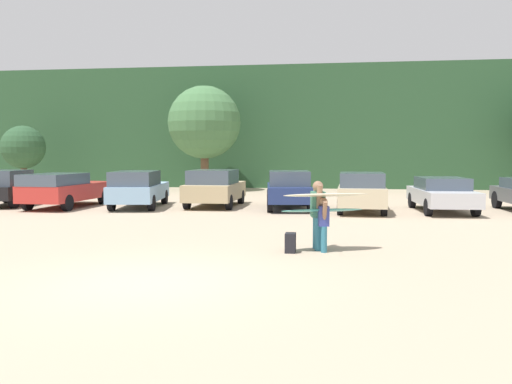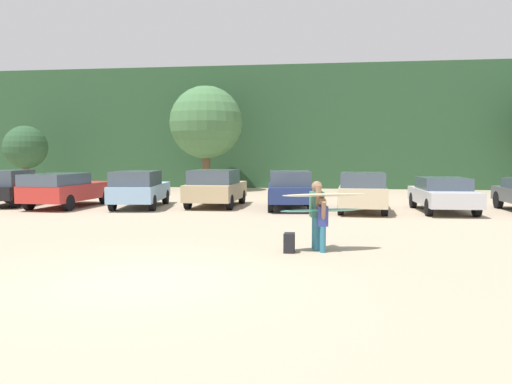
{
  "view_description": "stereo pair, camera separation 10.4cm",
  "coord_description": "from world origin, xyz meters",
  "px_view_note": "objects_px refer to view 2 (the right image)",
  "views": [
    {
      "loc": [
        3.28,
        -9.19,
        2.29
      ],
      "look_at": [
        0.9,
        7.53,
        1.08
      ],
      "focal_mm": 38.07,
      "sensor_mm": 36.0,
      "label": 1
    },
    {
      "loc": [
        3.38,
        -9.18,
        2.29
      ],
      "look_at": [
        0.9,
        7.53,
        1.08
      ],
      "focal_mm": 38.07,
      "sensor_mm": 36.0,
      "label": 2
    }
  ],
  "objects_px": {
    "surfboard_teal": "(321,210)",
    "parked_car_silver": "(443,194)",
    "parked_car_red": "(65,189)",
    "backpack_dropped": "(289,243)",
    "parked_car_sky_blue": "(139,188)",
    "parked_car_tan": "(216,187)",
    "parked_car_champagne": "(362,191)",
    "person_child": "(322,221)",
    "person_adult": "(317,211)",
    "parked_car_black": "(9,187)",
    "surfboard_cream": "(325,195)",
    "parked_car_navy": "(290,189)"
  },
  "relations": [
    {
      "from": "parked_car_navy",
      "to": "surfboard_teal",
      "type": "distance_m",
      "value": 9.47
    },
    {
      "from": "parked_car_navy",
      "to": "parked_car_tan",
      "type": "bearing_deg",
      "value": 72.49
    },
    {
      "from": "person_child",
      "to": "person_adult",
      "type": "bearing_deg",
      "value": -73.3
    },
    {
      "from": "parked_car_black",
      "to": "surfboard_cream",
      "type": "xyz_separation_m",
      "value": [
        13.87,
        -9.13,
        0.49
      ]
    },
    {
      "from": "person_adult",
      "to": "surfboard_cream",
      "type": "relative_size",
      "value": 0.77
    },
    {
      "from": "parked_car_champagne",
      "to": "backpack_dropped",
      "type": "height_order",
      "value": "parked_car_champagne"
    },
    {
      "from": "parked_car_navy",
      "to": "parked_car_champagne",
      "type": "bearing_deg",
      "value": -108.93
    },
    {
      "from": "parked_car_tan",
      "to": "surfboard_teal",
      "type": "xyz_separation_m",
      "value": [
        4.78,
        -9.94,
        0.12
      ]
    },
    {
      "from": "parked_car_navy",
      "to": "person_adult",
      "type": "relative_size",
      "value": 2.6
    },
    {
      "from": "parked_car_tan",
      "to": "parked_car_silver",
      "type": "bearing_deg",
      "value": -94.3
    },
    {
      "from": "person_child",
      "to": "backpack_dropped",
      "type": "distance_m",
      "value": 0.92
    },
    {
      "from": "parked_car_black",
      "to": "backpack_dropped",
      "type": "xyz_separation_m",
      "value": [
        13.06,
        -9.4,
        -0.6
      ]
    },
    {
      "from": "parked_car_silver",
      "to": "surfboard_teal",
      "type": "height_order",
      "value": "parked_car_silver"
    },
    {
      "from": "person_adult",
      "to": "surfboard_cream",
      "type": "height_order",
      "value": "person_adult"
    },
    {
      "from": "parked_car_silver",
      "to": "surfboard_teal",
      "type": "relative_size",
      "value": 2.26
    },
    {
      "from": "backpack_dropped",
      "to": "surfboard_cream",
      "type": "bearing_deg",
      "value": 18.13
    },
    {
      "from": "parked_car_sky_blue",
      "to": "backpack_dropped",
      "type": "relative_size",
      "value": 10.39
    },
    {
      "from": "person_child",
      "to": "parked_car_navy",
      "type": "bearing_deg",
      "value": -91.51
    },
    {
      "from": "parked_car_black",
      "to": "surfboard_cream",
      "type": "bearing_deg",
      "value": -130.15
    },
    {
      "from": "surfboard_teal",
      "to": "surfboard_cream",
      "type": "height_order",
      "value": "surfboard_cream"
    },
    {
      "from": "backpack_dropped",
      "to": "surfboard_teal",
      "type": "bearing_deg",
      "value": 27.88
    },
    {
      "from": "surfboard_teal",
      "to": "backpack_dropped",
      "type": "distance_m",
      "value": 1.09
    },
    {
      "from": "parked_car_tan",
      "to": "parked_car_navy",
      "type": "bearing_deg",
      "value": -99.87
    },
    {
      "from": "parked_car_champagne",
      "to": "person_adult",
      "type": "height_order",
      "value": "person_adult"
    },
    {
      "from": "surfboard_teal",
      "to": "parked_car_silver",
      "type": "bearing_deg",
      "value": -136.39
    },
    {
      "from": "parked_car_red",
      "to": "surfboard_teal",
      "type": "xyz_separation_m",
      "value": [
        10.98,
        -8.64,
        0.16
      ]
    },
    {
      "from": "parked_car_navy",
      "to": "surfboard_teal",
      "type": "height_order",
      "value": "parked_car_navy"
    },
    {
      "from": "parked_car_red",
      "to": "parked_car_champagne",
      "type": "height_order",
      "value": "parked_car_champagne"
    },
    {
      "from": "surfboard_teal",
      "to": "surfboard_cream",
      "type": "distance_m",
      "value": 0.4
    },
    {
      "from": "parked_car_champagne",
      "to": "parked_car_silver",
      "type": "xyz_separation_m",
      "value": [
        3.1,
        0.42,
        -0.08
      ]
    },
    {
      "from": "parked_car_black",
      "to": "person_adult",
      "type": "relative_size",
      "value": 2.53
    },
    {
      "from": "parked_car_navy",
      "to": "backpack_dropped",
      "type": "bearing_deg",
      "value": 177.81
    },
    {
      "from": "parked_car_red",
      "to": "backpack_dropped",
      "type": "height_order",
      "value": "parked_car_red"
    },
    {
      "from": "parked_car_red",
      "to": "person_child",
      "type": "height_order",
      "value": "parked_car_red"
    },
    {
      "from": "parked_car_sky_blue",
      "to": "surfboard_teal",
      "type": "relative_size",
      "value": 2.26
    },
    {
      "from": "parked_car_sky_blue",
      "to": "person_adult",
      "type": "distance_m",
      "value": 11.76
    },
    {
      "from": "parked_car_tan",
      "to": "parked_car_silver",
      "type": "xyz_separation_m",
      "value": [
        9.24,
        -0.79,
        -0.11
      ]
    },
    {
      "from": "parked_car_sky_blue",
      "to": "parked_car_tan",
      "type": "distance_m",
      "value": 3.21
    },
    {
      "from": "parked_car_champagne",
      "to": "surfboard_teal",
      "type": "bearing_deg",
      "value": 173.17
    },
    {
      "from": "person_child",
      "to": "parked_car_sky_blue",
      "type": "bearing_deg",
      "value": -60.18
    },
    {
      "from": "person_adult",
      "to": "backpack_dropped",
      "type": "distance_m",
      "value": 1.04
    },
    {
      "from": "parked_car_champagne",
      "to": "person_adult",
      "type": "relative_size",
      "value": 2.77
    },
    {
      "from": "backpack_dropped",
      "to": "parked_car_navy",
      "type": "bearing_deg",
      "value": 94.89
    },
    {
      "from": "backpack_dropped",
      "to": "parked_car_red",
      "type": "bearing_deg",
      "value": 138.69
    },
    {
      "from": "parked_car_silver",
      "to": "backpack_dropped",
      "type": "bearing_deg",
      "value": 148.51
    },
    {
      "from": "parked_car_sky_blue",
      "to": "surfboard_cream",
      "type": "relative_size",
      "value": 2.2
    },
    {
      "from": "parked_car_champagne",
      "to": "person_child",
      "type": "distance_m",
      "value": 9.0
    },
    {
      "from": "parked_car_tan",
      "to": "parked_car_sky_blue",
      "type": "bearing_deg",
      "value": 108.32
    },
    {
      "from": "parked_car_red",
      "to": "backpack_dropped",
      "type": "distance_m",
      "value": 13.67
    },
    {
      "from": "parked_car_black",
      "to": "parked_car_sky_blue",
      "type": "height_order",
      "value": "parked_car_black"
    }
  ]
}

